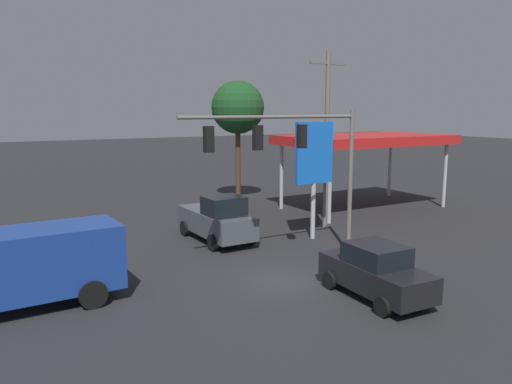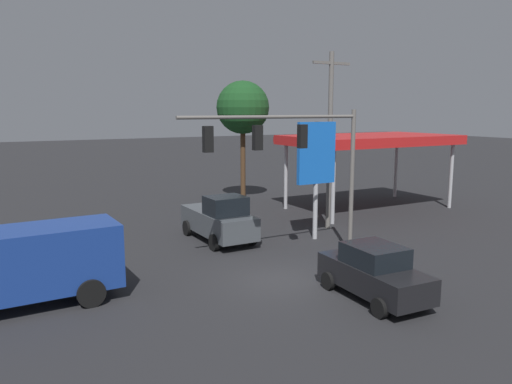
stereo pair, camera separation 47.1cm
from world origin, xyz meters
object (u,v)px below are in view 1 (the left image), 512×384
at_px(traffic_signal_assembly, 293,149).
at_px(delivery_truck, 7,262).
at_px(sedan_far, 376,271).
at_px(street_tree, 238,108).
at_px(price_sign, 314,158).
at_px(pickup_parked, 217,220).
at_px(utility_pole, 327,137).

relative_size(traffic_signal_assembly, delivery_truck, 1.23).
height_order(sedan_far, street_tree, street_tree).
height_order(price_sign, sedan_far, price_sign).
height_order(price_sign, delivery_truck, price_sign).
distance_m(traffic_signal_assembly, pickup_parked, 6.32).
distance_m(pickup_parked, delivery_truck, 10.92).
height_order(pickup_parked, street_tree, street_tree).
bearing_deg(price_sign, sedan_far, 68.64).
bearing_deg(pickup_parked, delivery_truck, -65.24).
bearing_deg(pickup_parked, sedan_far, 7.73).
bearing_deg(street_tree, pickup_parked, 56.39).
distance_m(utility_pole, delivery_truck, 17.16).
xyz_separation_m(price_sign, delivery_truck, (14.32, 2.68, -2.50)).
xyz_separation_m(price_sign, sedan_far, (3.04, 7.76, -3.24)).
bearing_deg(street_tree, delivery_truck, 41.12).
bearing_deg(delivery_truck, pickup_parked, -156.38).
bearing_deg(price_sign, street_tree, -98.65).
distance_m(pickup_parked, sedan_far, 9.87).
bearing_deg(utility_pole, pickup_parked, -4.36).
xyz_separation_m(traffic_signal_assembly, pickup_parked, (1.18, -4.89, -3.83)).
bearing_deg(pickup_parked, utility_pole, 84.99).
xyz_separation_m(utility_pole, street_tree, (0.25, -9.82, 1.59)).
distance_m(sedan_far, street_tree, 20.49).
distance_m(traffic_signal_assembly, price_sign, 4.44).
relative_size(sedan_far, street_tree, 0.52).
xyz_separation_m(utility_pole, sedan_far, (5.01, 9.27, -4.15)).
bearing_deg(traffic_signal_assembly, street_tree, -109.43).
bearing_deg(delivery_truck, price_sign, -171.20).
distance_m(price_sign, street_tree, 11.72).
bearing_deg(delivery_truck, traffic_signal_assembly, 177.11).
distance_m(utility_pole, price_sign, 2.64).
bearing_deg(traffic_signal_assembly, sedan_far, 93.00).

